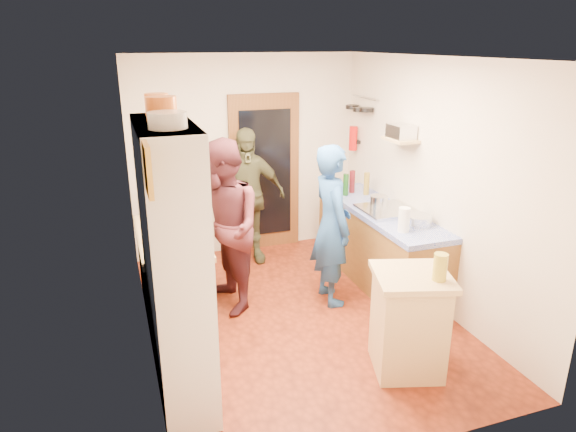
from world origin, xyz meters
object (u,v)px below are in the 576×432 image
person_left (225,226)px  person_back (247,197)px  hutch_body (175,267)px  island_base (408,325)px  right_counter_base (378,247)px  person_hob (335,226)px

person_left → person_back: bearing=146.3°
hutch_body → island_base: bearing=-10.9°
right_counter_base → person_left: (-1.83, -0.04, 0.50)m
hutch_body → person_left: hutch_body is taller
hutch_body → right_counter_base: 2.90m
right_counter_base → person_left: person_left is taller
right_counter_base → person_back: (-1.32, 1.07, 0.45)m
person_hob → person_left: bearing=78.1°
person_back → person_hob: bearing=-64.3°
person_left → person_back: size_ratio=1.05×
right_counter_base → person_left: 1.90m
right_counter_base → island_base: island_base is taller
right_counter_base → person_left: bearing=-178.9°
right_counter_base → island_base: bearing=-110.3°
right_counter_base → hutch_body: bearing=-152.5°
hutch_body → island_base: hutch_body is taller
person_back → hutch_body: bearing=-115.0°
person_left → person_hob: bearing=68.2°
person_left → right_counter_base: bearing=82.4°
person_left → person_back: (0.52, 1.11, -0.04)m
hutch_body → island_base: size_ratio=2.56×
hutch_body → right_counter_base: (2.50, 1.30, -0.68)m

